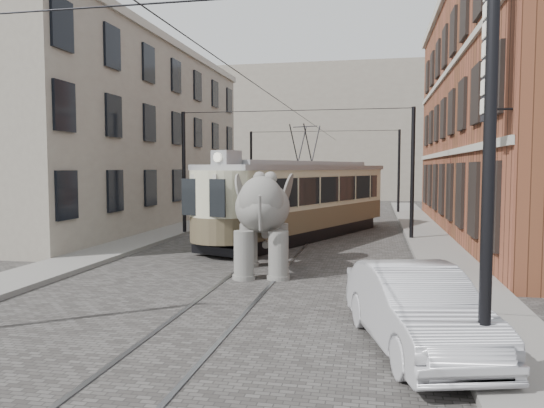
# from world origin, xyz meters

# --- Properties ---
(ground) EXTENTS (120.00, 120.00, 0.00)m
(ground) POSITION_xyz_m (0.00, 0.00, 0.00)
(ground) COLOR #494744
(tram_rails) EXTENTS (1.54, 80.00, 0.02)m
(tram_rails) POSITION_xyz_m (0.00, 0.00, 0.01)
(tram_rails) COLOR slate
(tram_rails) RESTS_ON ground
(sidewalk_right) EXTENTS (2.00, 60.00, 0.15)m
(sidewalk_right) POSITION_xyz_m (6.00, 0.00, 0.07)
(sidewalk_right) COLOR slate
(sidewalk_right) RESTS_ON ground
(sidewalk_left) EXTENTS (2.00, 60.00, 0.15)m
(sidewalk_left) POSITION_xyz_m (-6.50, 0.00, 0.07)
(sidewalk_left) COLOR slate
(sidewalk_left) RESTS_ON ground
(brick_building) EXTENTS (8.00, 26.00, 12.00)m
(brick_building) POSITION_xyz_m (11.00, 9.00, 6.00)
(brick_building) COLOR brown
(brick_building) RESTS_ON ground
(stucco_building) EXTENTS (7.00, 24.00, 10.00)m
(stucco_building) POSITION_xyz_m (-11.00, 10.00, 5.00)
(stucco_building) COLOR gray
(stucco_building) RESTS_ON ground
(distant_block) EXTENTS (28.00, 10.00, 14.00)m
(distant_block) POSITION_xyz_m (0.00, 40.00, 7.00)
(distant_block) COLOR gray
(distant_block) RESTS_ON ground
(catenary) EXTENTS (11.00, 30.20, 6.00)m
(catenary) POSITION_xyz_m (-0.20, 5.00, 3.00)
(catenary) COLOR black
(catenary) RESTS_ON ground
(tram) EXTENTS (7.46, 13.29, 5.25)m
(tram) POSITION_xyz_m (0.34, 5.99, 2.62)
(tram) COLOR beige
(tram) RESTS_ON ground
(elephant) EXTENTS (3.73, 5.64, 3.20)m
(elephant) POSITION_xyz_m (0.12, -2.22, 1.60)
(elephant) COLOR slate
(elephant) RESTS_ON ground
(parked_car) EXTENTS (2.78, 4.86, 1.51)m
(parked_car) POSITION_xyz_m (4.34, -8.49, 0.76)
(parked_car) COLOR #AEADB2
(parked_car) RESTS_ON ground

